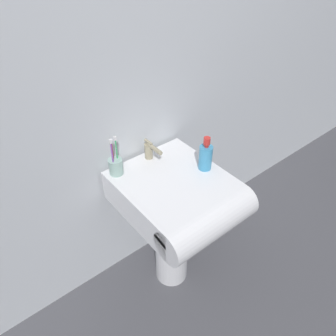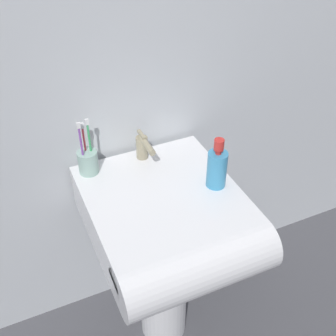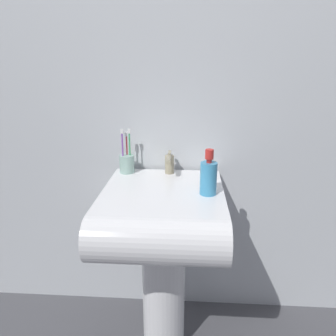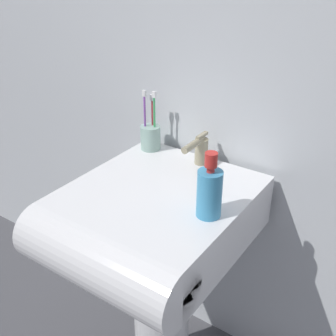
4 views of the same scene
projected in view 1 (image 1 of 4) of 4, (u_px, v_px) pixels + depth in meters
ground_plane at (171, 273)px, 2.04m from camera, size 6.00×6.00×0.00m
wall_back at (131, 73)px, 1.47m from camera, size 5.00×0.05×2.40m
sink_pedestal at (172, 242)px, 1.85m from camera, size 0.19×0.19×0.61m
sink_basin at (180, 198)px, 1.57m from camera, size 0.49×0.59×0.17m
faucet at (150, 150)px, 1.65m from camera, size 0.04×0.13×0.10m
toothbrush_cup at (116, 166)px, 1.56m from camera, size 0.07×0.07×0.21m
soap_bottle at (206, 156)px, 1.58m from camera, size 0.06×0.06×0.18m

